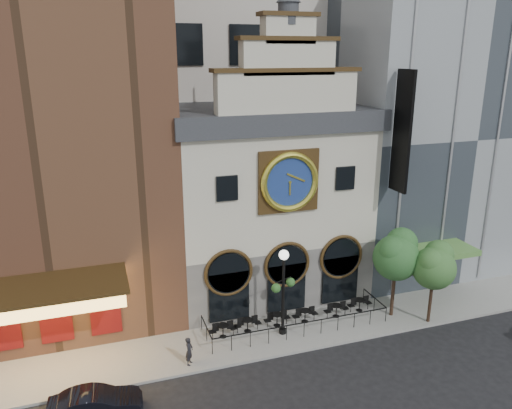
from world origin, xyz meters
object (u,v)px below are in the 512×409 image
at_px(bistro_4, 336,310).
at_px(lamppost, 283,283).
at_px(pedestrian, 189,351).
at_px(tree_right, 435,265).
at_px(bistro_2, 277,319).
at_px(bistro_5, 360,304).
at_px(bistro_0, 223,330).
at_px(car_left, 95,404).
at_px(bistro_3, 305,315).
at_px(bistro_1, 248,324).
at_px(tree_left, 397,254).

xyz_separation_m(bistro_4, lamppost, (-3.78, -0.71, 2.69)).
relative_size(pedestrian, tree_right, 0.30).
bearing_deg(pedestrian, bistro_2, -39.78).
relative_size(bistro_2, bistro_5, 1.00).
height_order(bistro_0, car_left, car_left).
xyz_separation_m(bistro_0, pedestrian, (-2.29, -1.91, 0.29)).
bearing_deg(bistro_2, bistro_0, -177.12).
relative_size(bistro_0, bistro_5, 1.00).
bearing_deg(bistro_0, car_left, -148.34).
distance_m(bistro_0, bistro_3, 5.06).
xyz_separation_m(bistro_1, lamppost, (1.84, -0.81, 2.69)).
relative_size(bistro_2, lamppost, 0.31).
xyz_separation_m(bistro_2, lamppost, (0.01, -0.85, 2.69)).
relative_size(lamppost, tree_left, 0.94).
distance_m(bistro_1, bistro_4, 5.61).
distance_m(bistro_4, lamppost, 4.69).
height_order(car_left, tree_right, tree_right).
bearing_deg(bistro_2, tree_left, -7.93).
distance_m(bistro_3, bistro_4, 2.05).
relative_size(bistro_5, tree_left, 0.29).
xyz_separation_m(bistro_2, tree_left, (7.13, -0.99, 3.54)).
bearing_deg(pedestrian, bistro_4, -48.52).
bearing_deg(car_left, tree_right, -80.45).
bearing_deg(bistro_1, pedestrian, -151.68).
distance_m(bistro_0, bistro_2, 3.32).
relative_size(car_left, lamppost, 0.80).
bearing_deg(bistro_1, tree_left, -6.08).
bearing_deg(bistro_0, tree_right, -10.32).
bearing_deg(tree_right, bistro_2, 164.89).
bearing_deg(bistro_2, bistro_4, -2.24).
height_order(bistro_2, bistro_4, same).
bearing_deg(tree_right, bistro_3, 162.15).
bearing_deg(bistro_0, bistro_2, 2.88).
height_order(bistro_0, pedestrian, pedestrian).
bearing_deg(tree_right, bistro_0, 169.68).
distance_m(bistro_3, car_left, 12.77).
relative_size(bistro_0, bistro_1, 1.00).
xyz_separation_m(bistro_0, bistro_2, (3.32, 0.17, 0.00)).
xyz_separation_m(car_left, lamppost, (10.28, 3.60, 2.64)).
xyz_separation_m(bistro_5, lamppost, (-5.47, -0.90, 2.69)).
height_order(bistro_0, bistro_5, same).
relative_size(bistro_5, tree_right, 0.32).
distance_m(bistro_0, bistro_1, 1.50).
bearing_deg(tree_right, car_left, -173.76).
distance_m(tree_left, tree_right, 2.18).
distance_m(pedestrian, tree_left, 13.18).
distance_m(bistro_1, tree_right, 11.32).
height_order(bistro_0, lamppost, lamppost).
relative_size(bistro_2, pedestrian, 1.04).
bearing_deg(bistro_2, lamppost, -89.03).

